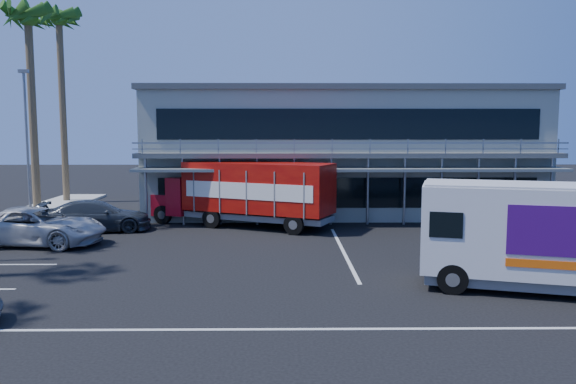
{
  "coord_description": "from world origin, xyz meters",
  "views": [
    {
      "loc": [
        -0.49,
        -19.41,
        4.92
      ],
      "look_at": [
        -0.23,
        4.1,
        2.3
      ],
      "focal_mm": 35.0,
      "sensor_mm": 36.0,
      "label": 1
    }
  ],
  "objects": [
    {
      "name": "ground",
      "position": [
        0.0,
        0.0,
        0.0
      ],
      "size": [
        120.0,
        120.0,
        0.0
      ],
      "primitive_type": "plane",
      "color": "black",
      "rests_on": "ground"
    },
    {
      "name": "building",
      "position": [
        3.0,
        14.94,
        3.66
      ],
      "size": [
        22.4,
        12.0,
        7.3
      ],
      "color": "#989D8F",
      "rests_on": "ground"
    },
    {
      "name": "palm_e",
      "position": [
        -14.7,
        13.0,
        10.57
      ],
      "size": [
        2.8,
        2.8,
        12.25
      ],
      "color": "brown",
      "rests_on": "ground"
    },
    {
      "name": "palm_f",
      "position": [
        -15.1,
        18.5,
        11.47
      ],
      "size": [
        2.8,
        2.8,
        13.25
      ],
      "color": "brown",
      "rests_on": "ground"
    },
    {
      "name": "light_pole_far",
      "position": [
        -14.2,
        11.0,
        4.5
      ],
      "size": [
        0.5,
        0.25,
        8.09
      ],
      "color": "gray",
      "rests_on": "ground"
    },
    {
      "name": "red_truck",
      "position": [
        -2.31,
        8.78,
        1.8
      ],
      "size": [
        9.79,
        6.14,
        3.28
      ],
      "rotation": [
        0.0,
        0.0,
        -0.44
      ],
      "color": "#A40D1C",
      "rests_on": "ground"
    },
    {
      "name": "white_van",
      "position": [
        7.22,
        -2.74,
        1.74
      ],
      "size": [
        7.11,
        4.12,
        3.29
      ],
      "rotation": [
        0.0,
        0.0,
        -0.29
      ],
      "color": "silver",
      "rests_on": "ground"
    },
    {
      "name": "parked_car_c",
      "position": [
        -10.94,
        4.4,
        0.79
      ],
      "size": [
        6.01,
        3.43,
        1.58
      ],
      "primitive_type": "imported",
      "rotation": [
        0.0,
        0.0,
        1.42
      ],
      "color": "#B9B9BB",
      "rests_on": "ground"
    },
    {
      "name": "parked_car_d",
      "position": [
        -9.5,
        7.6,
        0.75
      ],
      "size": [
        5.43,
        2.95,
        1.49
      ],
      "primitive_type": "imported",
      "rotation": [
        0.0,
        0.0,
        1.74
      ],
      "color": "#2A3038",
      "rests_on": "ground"
    },
    {
      "name": "parked_car_e",
      "position": [
        -12.5,
        7.2,
        0.68
      ],
      "size": [
        4.03,
        1.72,
        1.36
      ],
      "primitive_type": "imported",
      "rotation": [
        0.0,
        0.0,
        1.6
      ],
      "color": "slate",
      "rests_on": "ground"
    }
  ]
}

